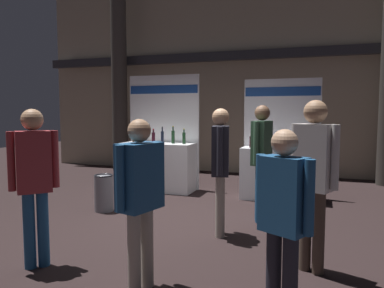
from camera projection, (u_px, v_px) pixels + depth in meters
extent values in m
plane|color=black|center=(182.00, 220.00, 5.87)|extent=(24.47, 24.47, 0.00)
cube|color=tan|center=(245.00, 68.00, 10.27)|extent=(12.23, 0.25, 5.86)
cube|color=#2D2D33|center=(242.00, 55.00, 9.96)|extent=(12.23, 0.20, 0.24)
cylinder|color=#423D38|center=(119.00, 80.00, 10.76)|extent=(0.45, 0.45, 5.26)
cube|color=white|center=(158.00, 167.00, 8.07)|extent=(1.58, 0.60, 1.04)
cube|color=white|center=(164.00, 132.00, 8.33)|extent=(1.66, 0.04, 2.52)
cube|color=navy|center=(163.00, 89.00, 8.22)|extent=(1.61, 0.01, 0.18)
cylinder|color=#472D14|center=(134.00, 137.00, 8.21)|extent=(0.06, 0.06, 0.24)
cylinder|color=#472D14|center=(134.00, 130.00, 8.20)|extent=(0.03, 0.03, 0.07)
cylinder|color=black|center=(134.00, 128.00, 8.19)|extent=(0.03, 0.03, 0.02)
cylinder|color=#472D14|center=(144.00, 137.00, 8.13)|extent=(0.07, 0.07, 0.27)
cylinder|color=#472D14|center=(143.00, 129.00, 8.11)|extent=(0.03, 0.03, 0.07)
cylinder|color=black|center=(143.00, 127.00, 8.11)|extent=(0.03, 0.03, 0.02)
cylinder|color=black|center=(153.00, 138.00, 8.06)|extent=(0.07, 0.07, 0.23)
cylinder|color=black|center=(153.00, 131.00, 8.04)|extent=(0.03, 0.03, 0.06)
cylinder|color=red|center=(153.00, 129.00, 8.04)|extent=(0.03, 0.03, 0.02)
cylinder|color=black|center=(162.00, 137.00, 8.00)|extent=(0.07, 0.07, 0.26)
cylinder|color=black|center=(162.00, 129.00, 7.98)|extent=(0.03, 0.03, 0.08)
cylinder|color=black|center=(162.00, 127.00, 7.98)|extent=(0.03, 0.03, 0.02)
cylinder|color=#19381E|center=(173.00, 137.00, 7.94)|extent=(0.07, 0.07, 0.27)
cylinder|color=#19381E|center=(173.00, 129.00, 7.92)|extent=(0.03, 0.03, 0.08)
cylinder|color=gold|center=(173.00, 126.00, 7.92)|extent=(0.03, 0.03, 0.02)
cylinder|color=#19381E|center=(184.00, 138.00, 7.86)|extent=(0.07, 0.07, 0.24)
cylinder|color=#19381E|center=(184.00, 131.00, 7.84)|extent=(0.03, 0.03, 0.07)
cylinder|color=gold|center=(184.00, 129.00, 7.84)|extent=(0.03, 0.03, 0.02)
cube|color=silver|center=(150.00, 143.00, 7.88)|extent=(0.29, 0.36, 0.02)
cube|color=white|center=(279.00, 174.00, 7.24)|extent=(1.44, 0.60, 1.01)
cube|color=white|center=(281.00, 138.00, 7.50)|extent=(1.51, 0.04, 2.37)
cube|color=navy|center=(282.00, 91.00, 7.40)|extent=(1.47, 0.01, 0.18)
cylinder|color=black|center=(251.00, 142.00, 7.29)|extent=(0.07, 0.07, 0.22)
cylinder|color=black|center=(251.00, 135.00, 7.28)|extent=(0.03, 0.03, 0.07)
cylinder|color=black|center=(251.00, 132.00, 7.27)|extent=(0.03, 0.03, 0.02)
cylinder|color=black|center=(261.00, 141.00, 7.21)|extent=(0.06, 0.06, 0.27)
cylinder|color=black|center=(261.00, 132.00, 7.19)|extent=(0.03, 0.03, 0.07)
cylinder|color=gold|center=(261.00, 130.00, 7.19)|extent=(0.03, 0.03, 0.02)
cylinder|color=#472D14|center=(271.00, 141.00, 7.28)|extent=(0.07, 0.07, 0.25)
cylinder|color=#472D14|center=(271.00, 133.00, 7.27)|extent=(0.03, 0.03, 0.07)
cylinder|color=gold|center=(271.00, 131.00, 7.27)|extent=(0.03, 0.03, 0.02)
cylinder|color=black|center=(280.00, 142.00, 7.22)|extent=(0.06, 0.06, 0.23)
cylinder|color=black|center=(280.00, 134.00, 7.21)|extent=(0.03, 0.03, 0.08)
cylinder|color=gold|center=(280.00, 132.00, 7.20)|extent=(0.03, 0.03, 0.02)
cylinder|color=black|center=(288.00, 142.00, 7.13)|extent=(0.07, 0.07, 0.26)
cylinder|color=black|center=(288.00, 133.00, 7.11)|extent=(0.03, 0.03, 0.08)
cylinder|color=red|center=(288.00, 131.00, 7.11)|extent=(0.03, 0.03, 0.02)
cylinder|color=#19381E|center=(298.00, 142.00, 7.09)|extent=(0.07, 0.07, 0.25)
cylinder|color=#19381E|center=(298.00, 134.00, 7.07)|extent=(0.03, 0.03, 0.06)
cylinder|color=black|center=(298.00, 132.00, 7.07)|extent=(0.03, 0.03, 0.02)
cylinder|color=#19381E|center=(308.00, 143.00, 7.07)|extent=(0.07, 0.07, 0.23)
cylinder|color=#19381E|center=(308.00, 135.00, 7.06)|extent=(0.03, 0.03, 0.07)
cylinder|color=black|center=(308.00, 132.00, 7.05)|extent=(0.03, 0.03, 0.02)
cylinder|color=slate|center=(104.00, 193.00, 6.41)|extent=(0.33, 0.33, 0.61)
torus|color=black|center=(104.00, 175.00, 6.39)|extent=(0.33, 0.33, 0.02)
cylinder|color=navy|center=(29.00, 231.00, 4.05)|extent=(0.12, 0.12, 0.84)
cylinder|color=navy|center=(43.00, 229.00, 4.12)|extent=(0.12, 0.12, 0.84)
cube|color=maroon|center=(34.00, 162.00, 4.02)|extent=(0.40, 0.40, 0.67)
sphere|color=tan|center=(32.00, 120.00, 3.98)|extent=(0.23, 0.23, 0.23)
cylinder|color=maroon|center=(11.00, 161.00, 3.92)|extent=(0.08, 0.08, 0.63)
cylinder|color=maroon|center=(55.00, 159.00, 4.12)|extent=(0.08, 0.08, 0.63)
cylinder|color=#ADA393|center=(220.00, 207.00, 5.06)|extent=(0.12, 0.12, 0.85)
cylinder|color=#ADA393|center=(220.00, 204.00, 5.21)|extent=(0.12, 0.12, 0.85)
cube|color=#23232D|center=(220.00, 151.00, 5.07)|extent=(0.30, 0.42, 0.67)
sphere|color=tan|center=(221.00, 117.00, 5.03)|extent=(0.23, 0.23, 0.23)
cylinder|color=#23232D|center=(220.00, 151.00, 4.83)|extent=(0.08, 0.08, 0.64)
cylinder|color=#23232D|center=(221.00, 148.00, 5.30)|extent=(0.08, 0.08, 0.64)
cylinder|color=navy|center=(263.00, 191.00, 6.00)|extent=(0.12, 0.12, 0.88)
cylinder|color=navy|center=(259.00, 193.00, 5.85)|extent=(0.12, 0.12, 0.88)
cube|color=#33563D|center=(262.00, 143.00, 5.86)|extent=(0.30, 0.45, 0.69)
sphere|color=brown|center=(262.00, 113.00, 5.81)|extent=(0.24, 0.24, 0.24)
cylinder|color=#33563D|center=(267.00, 141.00, 6.07)|extent=(0.08, 0.08, 0.66)
cylinder|color=#33563D|center=(256.00, 143.00, 5.64)|extent=(0.08, 0.08, 0.66)
cylinder|color=#23232D|center=(274.00, 276.00, 3.03)|extent=(0.12, 0.12, 0.76)
cylinder|color=#23232D|center=(290.00, 282.00, 2.92)|extent=(0.12, 0.12, 0.76)
cube|color=navy|center=(283.00, 195.00, 2.92)|extent=(0.41, 0.35, 0.61)
sphere|color=tan|center=(285.00, 143.00, 2.88)|extent=(0.21, 0.21, 0.21)
cylinder|color=navy|center=(260.00, 189.00, 3.08)|extent=(0.08, 0.08, 0.58)
cylinder|color=navy|center=(309.00, 198.00, 2.75)|extent=(0.08, 0.08, 0.58)
cylinder|color=#47382D|center=(319.00, 233.00, 3.92)|extent=(0.12, 0.12, 0.89)
cylinder|color=#47382D|center=(306.00, 230.00, 4.01)|extent=(0.12, 0.12, 0.89)
cube|color=silver|center=(314.00, 157.00, 3.90)|extent=(0.42, 0.36, 0.70)
sphere|color=tan|center=(316.00, 112.00, 3.85)|extent=(0.24, 0.24, 0.24)
cylinder|color=silver|center=(335.00, 158.00, 3.75)|extent=(0.08, 0.08, 0.67)
cylinder|color=silver|center=(295.00, 154.00, 4.04)|extent=(0.08, 0.08, 0.67)
cylinder|color=#ADA393|center=(134.00, 253.00, 3.47)|extent=(0.12, 0.12, 0.80)
cylinder|color=#ADA393|center=(147.00, 247.00, 3.63)|extent=(0.12, 0.12, 0.80)
cube|color=navy|center=(140.00, 176.00, 3.49)|extent=(0.35, 0.48, 0.63)
sphere|color=tan|center=(139.00, 131.00, 3.45)|extent=(0.22, 0.22, 0.22)
cylinder|color=navy|center=(120.00, 179.00, 3.27)|extent=(0.08, 0.08, 0.60)
cylinder|color=navy|center=(157.00, 171.00, 3.70)|extent=(0.08, 0.08, 0.60)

